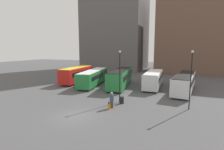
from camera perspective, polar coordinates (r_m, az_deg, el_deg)
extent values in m
plane|color=#4C4C4F|center=(18.31, -11.77, -12.98)|extent=(160.00, 160.00, 0.00)
cube|color=#5B5656|center=(61.75, 1.46, 16.14)|extent=(19.17, 17.22, 30.02)
cube|color=brown|center=(57.94, 29.66, 11.66)|extent=(29.27, 15.13, 22.10)
cube|color=red|center=(36.22, -11.37, 0.27)|extent=(3.26, 9.95, 2.69)
cube|color=black|center=(39.71, -8.60, 1.53)|extent=(2.69, 1.99, 1.02)
cube|color=black|center=(35.41, -12.07, 0.62)|extent=(3.02, 6.44, 0.81)
cube|color=yellow|center=(36.06, -11.43, 2.45)|extent=(3.05, 9.74, 0.08)
cylinder|color=black|center=(39.04, -9.18, -0.75)|extent=(2.50, 1.22, 1.04)
cylinder|color=black|center=(33.81, -13.79, -2.28)|extent=(2.50, 1.22, 1.04)
cube|color=#237A38|center=(32.98, -6.14, -0.70)|extent=(4.28, 11.41, 2.41)
cube|color=black|center=(37.25, -3.90, 0.83)|extent=(2.85, 2.43, 0.92)
cube|color=black|center=(31.99, -6.72, -0.44)|extent=(3.66, 7.45, 0.72)
cube|color=white|center=(32.80, -6.18, 1.45)|extent=(4.05, 11.16, 0.08)
cylinder|color=black|center=(36.38, -4.38, -1.43)|extent=(2.52, 1.29, 0.91)
cylinder|color=black|center=(29.96, -8.23, -3.60)|extent=(2.52, 1.29, 0.91)
cube|color=#237A38|center=(31.38, 2.74, -0.83)|extent=(4.17, 11.43, 2.72)
cube|color=black|center=(35.80, 4.13, 0.84)|extent=(2.90, 2.41, 1.03)
cube|color=black|center=(30.36, 2.39, -0.49)|extent=(3.62, 7.45, 0.81)
cube|color=black|center=(31.19, 2.76, 1.71)|extent=(3.94, 11.18, 0.08)
cylinder|color=black|center=(34.94, 3.80, -1.81)|extent=(2.60, 1.28, 0.93)
cylinder|color=black|center=(28.27, 1.40, -4.22)|extent=(2.60, 1.28, 0.93)
cube|color=silver|center=(31.41, 13.33, -1.29)|extent=(2.76, 9.23, 2.44)
cube|color=black|center=(35.05, 14.08, 0.17)|extent=(2.56, 1.77, 0.93)
cube|color=black|center=(30.55, 13.17, -0.97)|extent=(2.68, 5.93, 0.73)
cube|color=white|center=(31.23, 13.41, 0.99)|extent=(2.56, 9.04, 0.08)
cylinder|color=black|center=(34.36, 13.84, -2.21)|extent=(2.40, 1.00, 0.92)
cylinder|color=black|center=(28.83, 12.59, -4.17)|extent=(2.40, 1.00, 0.92)
cube|color=silver|center=(30.00, 22.58, -2.17)|extent=(3.76, 12.06, 2.41)
cube|color=black|center=(34.74, 23.44, -0.36)|extent=(2.72, 2.44, 0.92)
cube|color=black|center=(28.90, 22.40, -1.93)|extent=(3.31, 7.82, 0.72)
cube|color=black|center=(29.81, 22.72, 0.18)|extent=(3.54, 11.81, 0.08)
cylinder|color=black|center=(33.78, 23.14, -2.79)|extent=(2.44, 1.22, 0.96)
cylinder|color=black|center=(26.61, 21.64, -5.57)|extent=(2.44, 1.22, 0.96)
cylinder|color=#4C3828|center=(20.14, -0.35, -9.53)|extent=(0.20, 0.20, 0.84)
cylinder|color=#4C3828|center=(20.13, 0.17, -9.55)|extent=(0.20, 0.20, 0.84)
cylinder|color=#334766|center=(19.91, -0.09, -7.38)|extent=(0.59, 0.59, 0.73)
sphere|color=tan|center=(19.78, -0.09, -5.98)|extent=(0.27, 0.27, 0.27)
cube|color=#B27A1E|center=(19.77, -0.96, -10.22)|extent=(0.36, 0.43, 0.62)
cube|color=black|center=(19.51, -1.01, -9.09)|extent=(0.15, 0.06, 0.28)
cylinder|color=black|center=(21.62, 2.53, -0.93)|extent=(0.12, 0.12, 6.25)
sphere|color=beige|center=(21.34, 2.59, 7.60)|extent=(0.28, 0.28, 0.28)
cylinder|color=black|center=(20.83, 24.27, -1.98)|extent=(0.12, 0.12, 6.28)
sphere|color=beige|center=(20.54, 24.81, 6.90)|extent=(0.28, 0.28, 0.28)
cylinder|color=black|center=(21.76, 3.21, -8.17)|extent=(0.52, 0.52, 0.85)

